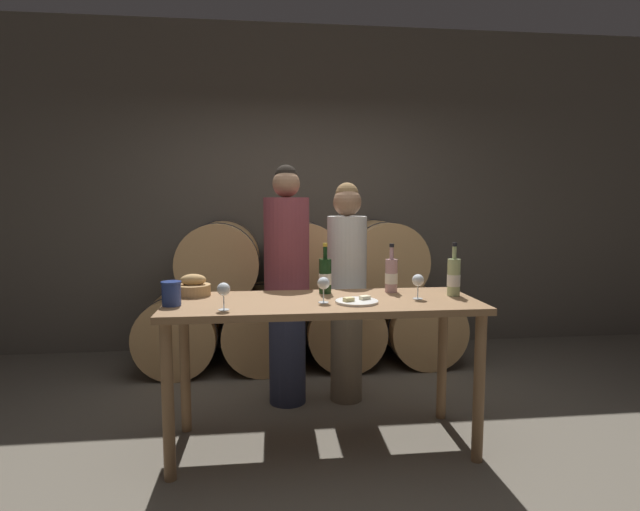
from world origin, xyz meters
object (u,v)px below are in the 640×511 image
object	(u,v)px
tasting_table	(323,319)
bread_basket	(193,287)
person_left	(287,283)
wine_bottle_rose	(391,275)
wine_bottle_white	(454,277)
wine_bottle_red	(325,276)
blue_crock	(171,293)
cheese_plate	(357,301)
person_right	(347,288)
wine_glass_left	(324,284)
wine_glass_center	(418,281)
wine_glass_far_left	(224,290)

from	to	relation	value
tasting_table	bread_basket	bearing A→B (deg)	163.71
person_left	wine_bottle_rose	bearing A→B (deg)	-36.11
wine_bottle_white	bread_basket	distance (m)	1.61
wine_bottle_red	wine_bottle_white	world-z (taller)	wine_bottle_white
wine_bottle_red	blue_crock	world-z (taller)	wine_bottle_red
bread_basket	cheese_plate	distance (m)	1.02
person_right	wine_bottle_white	size ratio (longest dim) A/B	4.92
wine_bottle_white	wine_glass_left	xyz separation A→B (m)	(-0.83, -0.13, -0.01)
person_right	bread_basket	xyz separation A→B (m)	(-1.04, -0.46, 0.10)
wine_bottle_red	bread_basket	bearing A→B (deg)	179.31
tasting_table	wine_glass_center	distance (m)	0.61
wine_bottle_white	tasting_table	bearing A→B (deg)	-176.79
bread_basket	wine_glass_center	xyz separation A→B (m)	(1.35, -0.26, 0.06)
wine_bottle_red	wine_bottle_white	size ratio (longest dim) A/B	0.97
person_right	wine_glass_far_left	size ratio (longest dim) A/B	10.77
wine_glass_left	person_left	bearing A→B (deg)	102.75
wine_bottle_white	person_left	bearing A→B (deg)	147.41
wine_glass_center	tasting_table	bearing A→B (deg)	176.30
wine_bottle_rose	person_right	bearing A→B (deg)	113.88
person_right	wine_glass_left	xyz separation A→B (m)	(-0.27, -0.77, 0.16)
tasting_table	person_left	xyz separation A→B (m)	(-0.18, 0.69, 0.11)
wine_bottle_white	cheese_plate	xyz separation A→B (m)	(-0.64, -0.15, -0.11)
blue_crock	wine_bottle_rose	bearing A→B (deg)	11.80
blue_crock	person_left	bearing A→B (deg)	47.82
wine_bottle_red	wine_glass_left	distance (m)	0.30
wine_bottle_white	blue_crock	xyz separation A→B (m)	(-1.68, -0.11, -0.04)
bread_basket	wine_glass_center	bearing A→B (deg)	-11.11
person_left	wine_glass_far_left	size ratio (longest dim) A/B	11.59
wine_glass_far_left	wine_glass_left	world-z (taller)	same
blue_crock	cheese_plate	size ratio (longest dim) A/B	0.55
blue_crock	wine_glass_center	world-z (taller)	wine_glass_center
person_right	wine_bottle_white	distance (m)	0.87
person_left	blue_crock	world-z (taller)	person_left
person_right	wine_bottle_red	size ratio (longest dim) A/B	5.05
wine_bottle_white	wine_glass_far_left	size ratio (longest dim) A/B	2.19
cheese_plate	wine_glass_far_left	size ratio (longest dim) A/B	1.65
tasting_table	wine_bottle_white	distance (m)	0.86
wine_bottle_red	wine_glass_far_left	distance (m)	0.74
wine_glass_left	wine_glass_center	world-z (taller)	same
wine_bottle_white	wine_glass_center	size ratio (longest dim) A/B	2.19
person_right	bread_basket	distance (m)	1.14
wine_bottle_white	bread_basket	world-z (taller)	wine_bottle_white
person_right	bread_basket	bearing A→B (deg)	-156.23
wine_glass_far_left	wine_glass_left	bearing A→B (deg)	13.64
blue_crock	wine_glass_center	distance (m)	1.43
cheese_plate	wine_glass_far_left	world-z (taller)	wine_glass_far_left
wine_bottle_white	blue_crock	size ratio (longest dim) A/B	2.39
bread_basket	cheese_plate	world-z (taller)	bread_basket
wine_bottle_red	person_right	bearing A→B (deg)	64.97
bread_basket	blue_crock	bearing A→B (deg)	-105.23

